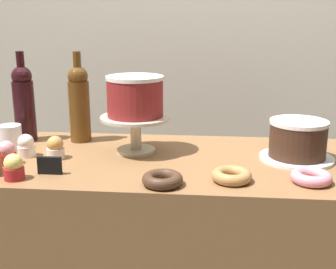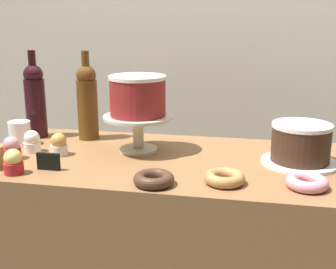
% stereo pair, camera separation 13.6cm
% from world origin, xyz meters
% --- Properties ---
extents(back_wall, '(6.00, 0.05, 2.60)m').
position_xyz_m(back_wall, '(0.00, 0.87, 1.30)').
color(back_wall, beige).
rests_on(back_wall, ground_plane).
extents(cake_stand_pedestal, '(0.23, 0.23, 0.12)m').
position_xyz_m(cake_stand_pedestal, '(-0.11, 0.06, 0.99)').
color(cake_stand_pedestal, beige).
rests_on(cake_stand_pedestal, display_counter).
extents(white_layer_cake, '(0.19, 0.19, 0.13)m').
position_xyz_m(white_layer_cake, '(-0.11, 0.06, 1.10)').
color(white_layer_cake, maroon).
rests_on(white_layer_cake, cake_stand_pedestal).
extents(silver_serving_platter, '(0.23, 0.23, 0.01)m').
position_xyz_m(silver_serving_platter, '(0.41, 0.03, 0.91)').
color(silver_serving_platter, white).
rests_on(silver_serving_platter, display_counter).
extents(chocolate_round_cake, '(0.18, 0.18, 0.12)m').
position_xyz_m(chocolate_round_cake, '(0.41, 0.03, 0.97)').
color(chocolate_round_cake, '#3D2619').
rests_on(chocolate_round_cake, silver_serving_platter).
extents(wine_bottle_amber, '(0.08, 0.08, 0.33)m').
position_xyz_m(wine_bottle_amber, '(-0.34, 0.18, 1.05)').
color(wine_bottle_amber, '#5B3814').
rests_on(wine_bottle_amber, display_counter).
extents(wine_bottle_dark_red, '(0.08, 0.08, 0.33)m').
position_xyz_m(wine_bottle_dark_red, '(-0.54, 0.17, 1.05)').
color(wine_bottle_dark_red, black).
rests_on(wine_bottle_dark_red, display_counter).
extents(cupcake_lemon, '(0.06, 0.06, 0.07)m').
position_xyz_m(cupcake_lemon, '(-0.41, -0.23, 0.94)').
color(cupcake_lemon, red).
rests_on(cupcake_lemon, display_counter).
extents(cupcake_caramel, '(0.06, 0.06, 0.07)m').
position_xyz_m(cupcake_caramel, '(-0.36, -0.03, 0.94)').
color(cupcake_caramel, white).
rests_on(cupcake_caramel, display_counter).
extents(cupcake_vanilla, '(0.06, 0.06, 0.07)m').
position_xyz_m(cupcake_vanilla, '(-0.46, -0.02, 0.94)').
color(cupcake_vanilla, white).
rests_on(cupcake_vanilla, display_counter).
extents(cupcake_strawberry, '(0.06, 0.06, 0.07)m').
position_xyz_m(cupcake_strawberry, '(-0.49, -0.10, 0.94)').
color(cupcake_strawberry, red).
rests_on(cupcake_strawberry, display_counter).
extents(donut_maple, '(0.11, 0.11, 0.03)m').
position_xyz_m(donut_maple, '(0.19, -0.18, 0.92)').
color(donut_maple, '#B27F47').
rests_on(donut_maple, display_counter).
extents(donut_chocolate, '(0.11, 0.11, 0.03)m').
position_xyz_m(donut_chocolate, '(0.01, -0.23, 0.92)').
color(donut_chocolate, '#472D1E').
rests_on(donut_chocolate, display_counter).
extents(donut_pink, '(0.11, 0.11, 0.03)m').
position_xyz_m(donut_pink, '(0.41, -0.17, 0.92)').
color(donut_pink, pink).
rests_on(donut_pink, display_counter).
extents(price_sign_chalkboard, '(0.07, 0.01, 0.05)m').
position_xyz_m(price_sign_chalkboard, '(-0.33, -0.18, 0.93)').
color(price_sign_chalkboard, black).
rests_on(price_sign_chalkboard, display_counter).
extents(coffee_cup_ceramic, '(0.08, 0.08, 0.08)m').
position_xyz_m(coffee_cup_ceramic, '(-0.55, 0.05, 0.95)').
color(coffee_cup_ceramic, white).
rests_on(coffee_cup_ceramic, display_counter).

